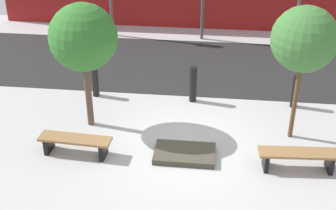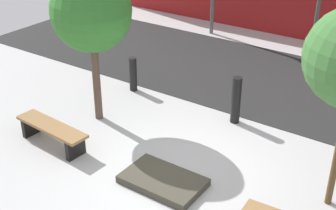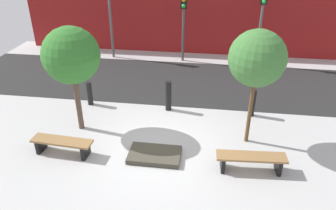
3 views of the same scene
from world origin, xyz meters
The scene contains 10 objects.
ground_plane centered at (0.00, 0.00, 0.00)m, with size 18.00×18.00×0.00m, color #AFAFAF.
road_strip centered at (0.00, 4.74, 0.01)m, with size 18.00×4.35×0.01m, color #252525.
bench_left centered at (-2.57, -0.61, 0.33)m, with size 1.74×0.54×0.45m.
bench_right centered at (2.57, -0.61, 0.34)m, with size 1.82×0.55×0.47m.
planter_bed centered at (0.00, -0.41, 0.07)m, with size 1.44×0.90×0.14m, color #403C31.
tree_behind_left_bench centered at (-2.57, 0.75, 2.42)m, with size 1.66×1.66×3.26m.
tree_behind_right_bench centered at (2.57, 0.75, 2.60)m, with size 1.53×1.53×3.38m.
bollard_far_left centered at (-2.84, 2.32, 0.43)m, with size 0.19×0.19×0.86m, color black.
bollard_left centered at (0.00, 2.32, 0.53)m, with size 0.20×0.20×1.07m, color black.
bollard_center centered at (2.84, 2.32, 0.47)m, with size 0.19×0.19×0.93m, color black.
Camera 1 is at (0.65, -9.46, 6.51)m, focal length 50.00 mm.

